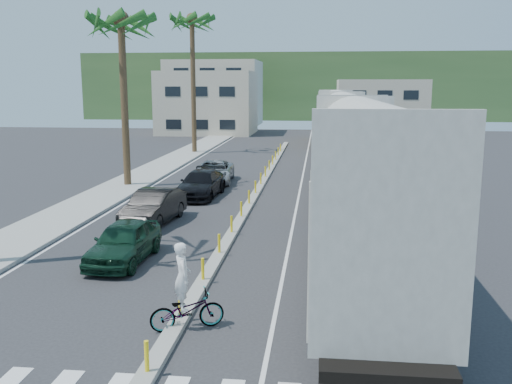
# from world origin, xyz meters

# --- Properties ---
(ground) EXTENTS (140.00, 140.00, 0.00)m
(ground) POSITION_xyz_m (0.00, 0.00, 0.00)
(ground) COLOR #28282B
(ground) RESTS_ON ground
(sidewalk) EXTENTS (3.00, 90.00, 0.15)m
(sidewalk) POSITION_xyz_m (-8.50, 25.00, 0.07)
(sidewalk) COLOR gray
(sidewalk) RESTS_ON ground
(rails) EXTENTS (1.56, 100.00, 0.06)m
(rails) POSITION_xyz_m (5.00, 28.00, 0.03)
(rails) COLOR black
(rails) RESTS_ON ground
(median) EXTENTS (0.45, 60.00, 0.85)m
(median) POSITION_xyz_m (0.00, 19.96, 0.09)
(median) COLOR gray
(median) RESTS_ON ground
(lane_markings) EXTENTS (9.42, 90.00, 0.01)m
(lane_markings) POSITION_xyz_m (-2.15, 25.00, 0.00)
(lane_markings) COLOR silver
(lane_markings) RESTS_ON ground
(freight_train) EXTENTS (3.00, 60.94, 5.85)m
(freight_train) POSITION_xyz_m (5.00, 25.47, 2.91)
(freight_train) COLOR #A9A79B
(freight_train) RESTS_ON ground
(palm_trees) EXTENTS (3.50, 37.20, 13.75)m
(palm_trees) POSITION_xyz_m (-8.10, 22.70, 10.81)
(palm_trees) COLOR brown
(palm_trees) RESTS_ON ground
(buildings) EXTENTS (38.00, 27.00, 10.00)m
(buildings) POSITION_xyz_m (-6.41, 71.66, 4.36)
(buildings) COLOR #BBAD94
(buildings) RESTS_ON ground
(hillside) EXTENTS (80.00, 20.00, 12.00)m
(hillside) POSITION_xyz_m (0.00, 100.00, 6.00)
(hillside) COLOR #385628
(hillside) RESTS_ON ground
(car_lead) EXTENTS (1.99, 4.47, 1.49)m
(car_lead) POSITION_xyz_m (-3.28, 6.96, 0.75)
(car_lead) COLOR #103221
(car_lead) RESTS_ON ground
(car_second) EXTENTS (2.56, 5.03, 1.55)m
(car_second) POSITION_xyz_m (-3.88, 12.74, 0.78)
(car_second) COLOR black
(car_second) RESTS_ON ground
(car_third) EXTENTS (2.63, 5.35, 1.49)m
(car_third) POSITION_xyz_m (-3.03, 19.19, 0.74)
(car_third) COLOR black
(car_third) RESTS_ON ground
(car_rear) EXTENTS (3.11, 5.47, 1.42)m
(car_rear) POSITION_xyz_m (-3.19, 24.05, 0.71)
(car_rear) COLOR #A5A8AA
(car_rear) RESTS_ON ground
(cyclist) EXTENTS (2.13, 2.45, 2.33)m
(cyclist) POSITION_xyz_m (0.27, 1.56, 0.73)
(cyclist) COLOR #9EA0A5
(cyclist) RESTS_ON ground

